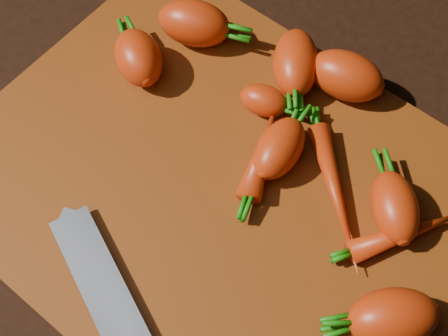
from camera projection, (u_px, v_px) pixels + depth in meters
The scene contains 14 objects.
ground at pixel (218, 191), 0.63m from camera, with size 2.00×2.00×0.01m, color black.
cutting_board at pixel (218, 186), 0.62m from camera, with size 0.50×0.40×0.01m, color #87390C.
carrot_0 at pixel (194, 23), 0.68m from camera, with size 0.08×0.05×0.05m, color red.
carrot_1 at pixel (138, 58), 0.66m from camera, with size 0.07×0.05×0.05m, color red.
carrot_2 at pixel (296, 63), 0.65m from camera, with size 0.08×0.05×0.05m, color red.
carrot_3 at pixel (279, 148), 0.61m from camera, with size 0.07×0.04×0.04m, color red.
carrot_4 at pixel (346, 76), 0.64m from camera, with size 0.08×0.05×0.05m, color red.
carrot_5 at pixel (264, 100), 0.64m from camera, with size 0.05×0.03×0.03m, color red.
carrot_6 at pixel (395, 207), 0.58m from camera, with size 0.07×0.04×0.04m, color red.
carrot_7 at pixel (404, 234), 0.58m from camera, with size 0.11×0.02×0.02m, color red.
carrot_8 at pixel (334, 185), 0.60m from camera, with size 0.13×0.02×0.02m, color red.
carrot_9 at pixel (261, 154), 0.61m from camera, with size 0.10×0.03×0.03m, color red.
carrot_10 at pixel (393, 318), 0.53m from camera, with size 0.08×0.05×0.05m, color red.
knife at pixel (124, 333), 0.54m from camera, with size 0.33×0.16×0.02m.
Camera 1 is at (0.17, -0.21, 0.56)m, focal length 50.00 mm.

